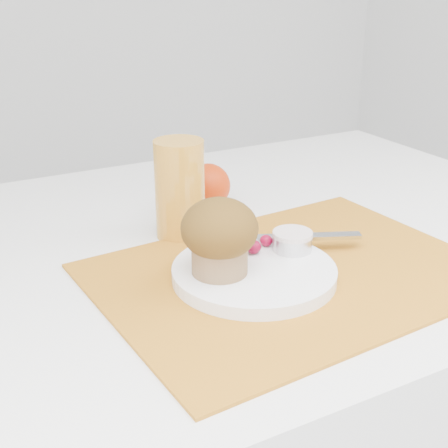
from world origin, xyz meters
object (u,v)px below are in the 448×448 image
orange (208,186)px  juice_glass (180,189)px  table (218,435)px  muffin (220,235)px  plate (254,273)px

orange → juice_glass: (-0.09, -0.09, 0.04)m
table → orange: (0.04, 0.11, 0.41)m
table → juice_glass: (-0.05, 0.03, 0.45)m
table → muffin: muffin is taller
plate → table: bearing=80.4°
plate → orange: bearing=75.2°
orange → muffin: (-0.11, -0.26, 0.03)m
table → juice_glass: bearing=148.9°
juice_glass → muffin: bearing=-98.5°
table → plate: 0.42m
juice_glass → muffin: 0.17m
orange → juice_glass: size_ratio=0.51×
plate → orange: size_ratio=2.83×
plate → muffin: muffin is taller
juice_glass → muffin: (-0.03, -0.17, -0.00)m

